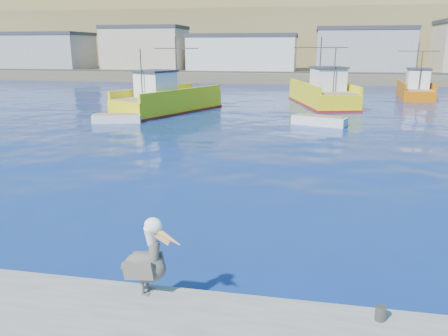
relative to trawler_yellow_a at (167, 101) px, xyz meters
name	(u,v)px	position (x,y,z in m)	size (l,w,h in m)	color
ground	(247,251)	(10.56, -25.41, -1.02)	(260.00, 260.00, 0.00)	#07175B
dock_bollards	(254,300)	(11.16, -28.81, -0.37)	(36.20, 0.20, 0.30)	#4C4C4C
far_shore	(305,33)	(10.57, 83.79, 7.96)	(200.00, 81.00, 24.00)	brown
trawler_yellow_a	(167,101)	(0.00, 0.00, 0.00)	(7.73, 11.46, 6.47)	yellow
trawler_yellow_b	(323,94)	(13.42, 7.81, 0.03)	(6.88, 12.14, 6.54)	yellow
boat_orange	(415,89)	(23.67, 15.53, 0.01)	(4.32, 8.46, 6.07)	#C35D04
skiff_left	(117,119)	(-2.10, -5.77, -0.77)	(3.77, 2.12, 0.78)	silver
skiff_mid	(319,121)	(12.92, -4.12, -0.75)	(4.10, 2.56, 0.84)	silver
pelican	(147,261)	(8.91, -28.70, 0.21)	(1.38, 0.65, 1.70)	#595451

